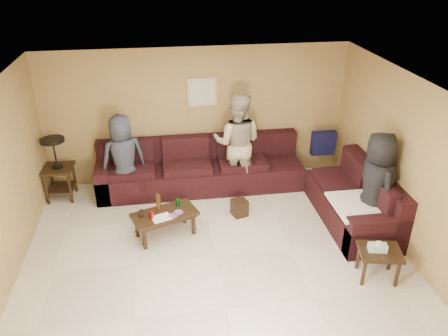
% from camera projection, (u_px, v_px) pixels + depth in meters
% --- Properties ---
extents(room, '(5.60, 5.50, 2.50)m').
position_uv_depth(room, '(215.00, 154.00, 5.59)').
color(room, beige).
rests_on(room, ground).
extents(sectional_sofa, '(4.65, 2.90, 0.97)m').
position_uv_depth(sectional_sofa, '(250.00, 183.00, 7.64)').
color(sectional_sofa, black).
rests_on(sectional_sofa, ground).
extents(coffee_table, '(1.08, 0.79, 0.69)m').
position_uv_depth(coffee_table, '(164.00, 216.00, 6.67)').
color(coffee_table, black).
rests_on(coffee_table, ground).
extents(end_table_left, '(0.52, 0.52, 1.14)m').
position_uv_depth(end_table_left, '(58.00, 168.00, 7.55)').
color(end_table_left, black).
rests_on(end_table_left, ground).
extents(side_table_right, '(0.63, 0.55, 0.60)m').
position_uv_depth(side_table_right, '(379.00, 254.00, 5.80)').
color(side_table_right, black).
rests_on(side_table_right, ground).
extents(waste_bin, '(0.29, 0.29, 0.28)m').
position_uv_depth(waste_bin, '(239.00, 208.00, 7.27)').
color(waste_bin, black).
rests_on(waste_bin, ground).
extents(wall_art, '(0.52, 0.04, 0.52)m').
position_uv_depth(wall_art, '(202.00, 92.00, 7.76)').
color(wall_art, tan).
rests_on(wall_art, ground).
extents(person_left, '(0.88, 0.70, 1.57)m').
position_uv_depth(person_left, '(124.00, 158.00, 7.46)').
color(person_left, '#2C313D').
rests_on(person_left, ground).
extents(person_middle, '(1.06, 0.93, 1.82)m').
position_uv_depth(person_middle, '(237.00, 143.00, 7.72)').
color(person_middle, tan).
rests_on(person_middle, ground).
extents(person_right, '(0.59, 0.86, 1.70)m').
position_uv_depth(person_right, '(375.00, 186.00, 6.49)').
color(person_right, black).
rests_on(person_right, ground).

